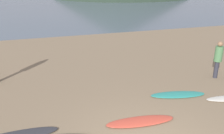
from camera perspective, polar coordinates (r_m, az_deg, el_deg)
name	(u,v)px	position (r m, az deg, el deg)	size (l,w,h in m)	color
ground_plane	(78,51)	(15.12, -8.24, 3.91)	(120.00, 120.00, 0.20)	#8C7559
surfboard_3	(140,121)	(7.44, 6.86, -12.85)	(2.14, 0.56, 0.08)	#D84C38
surfboard_4	(178,95)	(9.29, 15.59, -6.41)	(2.07, 0.56, 0.07)	teal
person_2	(218,57)	(11.21, 24.22, 2.27)	(0.33, 0.33, 1.65)	#2D2D38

